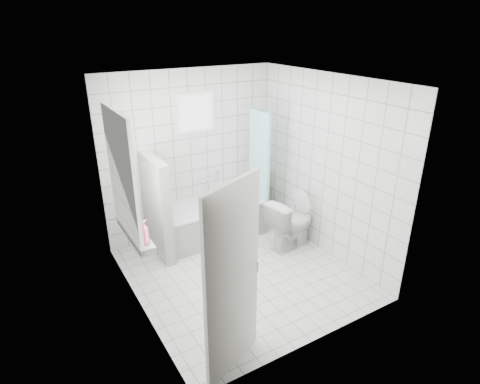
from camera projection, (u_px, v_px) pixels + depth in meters
ground at (241, 273)px, 5.55m from camera, size 3.00×3.00×0.00m
ceiling at (241, 80)px, 4.52m from camera, size 3.00×3.00×0.00m
wall_back at (191, 155)px, 6.21m from camera, size 2.80×0.02×2.60m
wall_front at (321, 237)px, 3.85m from camera, size 2.80×0.02×2.60m
wall_left at (131, 212)px, 4.37m from camera, size 0.02×3.00×2.60m
wall_right at (325, 167)px, 5.69m from camera, size 0.02×3.00×2.60m
window_left at (124, 177)px, 4.51m from camera, size 0.01×0.90×1.40m
window_back at (196, 113)px, 5.97m from camera, size 0.50×0.01×0.50m
window_sill at (135, 233)px, 4.82m from camera, size 0.18×1.02×0.08m
door at (232, 282)px, 3.70m from camera, size 0.75×0.36×2.00m
bathtub at (212, 220)px, 6.38m from camera, size 1.66×0.77×0.58m
partition_wall at (157, 208)px, 5.74m from camera, size 0.15×0.85×1.50m
tiled_ledge at (259, 201)px, 7.10m from camera, size 0.40×0.24×0.55m
toilet at (291, 223)px, 6.06m from camera, size 0.83×0.56×0.79m
curtain_rod at (255, 108)px, 6.05m from camera, size 0.02×0.80×0.02m
shower_curtain at (259, 167)px, 6.31m from camera, size 0.14×0.48×1.78m
tub_faucet at (207, 180)px, 6.47m from camera, size 0.18×0.06×0.06m
sill_bottles at (136, 223)px, 4.71m from camera, size 0.19×0.69×0.32m
ledge_bottles at (262, 180)px, 6.94m from camera, size 0.16×0.15×0.26m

